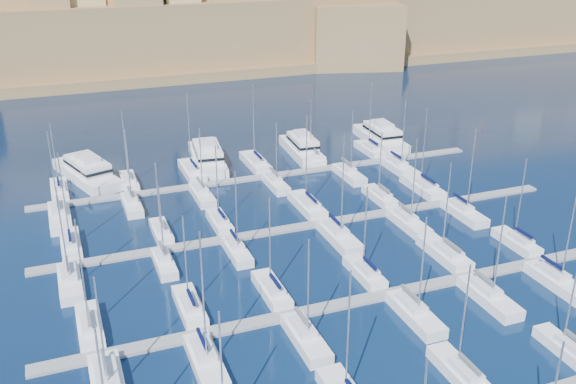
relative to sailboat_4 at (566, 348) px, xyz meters
name	(u,v)px	position (x,y,z in m)	size (l,w,h in m)	color
ground	(342,254)	(-13.06, 29.26, -0.71)	(600.00, 600.00, 0.00)	black
pontoon_mid_near	(382,295)	(-13.06, 17.26, -0.51)	(84.00, 2.00, 0.40)	slate
pontoon_mid_far	(314,224)	(-13.06, 39.26, -0.51)	(84.00, 2.00, 0.40)	slate
pontoon_far	(267,176)	(-13.06, 61.26, -0.51)	(84.00, 2.00, 0.40)	slate
sailboat_3	(461,373)	(-13.17, 0.51, 0.02)	(2.62, 8.73, 13.41)	silver
sailboat_4	(566,348)	(0.00, 0.00, 0.00)	(2.31, 7.69, 11.62)	silver
sailboat_12	(90,326)	(-48.07, 22.66, 0.03)	(2.71, 9.03, 14.33)	silver
sailboat_13	(190,307)	(-36.44, 22.58, 0.02)	(2.66, 8.88, 12.84)	silver
sailboat_14	(272,290)	(-25.93, 22.57, 0.03)	(2.65, 8.84, 13.50)	silver
sailboat_15	(365,272)	(-12.94, 22.37, 0.02)	(2.53, 8.44, 13.08)	silver
sailboat_16	(445,253)	(-0.05, 23.18, 0.04)	(3.03, 10.08, 14.34)	silver
sailboat_17	(517,242)	(11.69, 22.37, 0.02)	(2.53, 8.44, 13.70)	silver
sailboat_19	(206,362)	(-37.21, 11.58, 0.06)	(2.88, 9.60, 16.58)	silver
sailboat_20	(306,338)	(-25.78, 11.78, 0.03)	(2.76, 9.19, 13.56)	silver
sailboat_21	(415,313)	(-11.85, 11.60, 0.03)	(2.86, 9.55, 13.87)	silver
sailboat_22	(489,297)	(-1.36, 11.52, 0.04)	(2.91, 9.71, 14.89)	silver
sailboat_23	(557,281)	(9.20, 11.53, 0.05)	(2.91, 9.69, 15.92)	silver
sailboat_24	(71,244)	(-48.81, 44.68, 0.04)	(2.72, 9.08, 14.76)	silver
sailboat_25	(161,232)	(-35.84, 44.16, 0.00)	(2.41, 8.02, 11.82)	silver
sailboat_26	(220,222)	(-26.79, 44.28, 0.02)	(2.48, 8.25, 13.34)	silver
sailboat_27	(307,205)	(-11.69, 45.27, 0.06)	(3.08, 10.27, 16.04)	silver
sailboat_28	(380,196)	(1.21, 44.41, 0.01)	(2.55, 8.51, 12.13)	silver
sailboat_29	(423,187)	(10.22, 45.40, 0.05)	(3.16, 10.54, 15.10)	silver
sailboat_30	(70,282)	(-49.58, 33.68, 0.04)	(2.82, 9.39, 14.45)	silver
sailboat_31	(164,263)	(-37.29, 34.41, 0.01)	(2.37, 7.90, 12.52)	silver
sailboat_32	(237,251)	(-27.05, 34.23, 0.02)	(2.48, 8.27, 13.17)	silver
sailboat_33	(339,236)	(-11.67, 33.19, 0.07)	(3.12, 10.38, 16.96)	silver
sailboat_34	(408,223)	(0.36, 33.64, 0.04)	(2.84, 9.48, 14.77)	silver
sailboat_35	(464,213)	(10.56, 33.68, 0.04)	(2.81, 9.38, 15.17)	silver
sailboat_36	(59,190)	(-49.34, 66.77, 0.03)	(2.77, 9.25, 13.06)	silver
sailboat_37	(129,181)	(-37.49, 66.43, 0.03)	(2.57, 8.57, 13.84)	silver
sailboat_38	(192,171)	(-25.75, 67.49, 0.06)	(3.22, 10.73, 15.86)	silver
sailboat_39	(255,162)	(-13.32, 67.56, 0.07)	(3.26, 10.87, 16.23)	silver
sailboat_40	(311,157)	(-1.98, 66.68, 0.02)	(2.72, 9.07, 12.59)	silver
sailboat_41	(370,149)	(11.00, 66.74, 0.04)	(2.76, 9.20, 14.70)	silver
sailboat_42	(60,217)	(-49.82, 55.00, 0.06)	(3.23, 10.78, 15.25)	silver
sailboat_43	(132,204)	(-38.52, 55.95, 0.03)	(2.65, 8.84, 14.04)	silver
sailboat_44	(202,195)	(-26.74, 55.83, 0.02)	(2.73, 9.08, 13.00)	silver
sailboat_45	(276,184)	(-13.32, 56.10, 0.01)	(2.56, 8.55, 12.45)	silver
sailboat_46	(349,174)	(0.92, 55.70, 0.03)	(2.80, 9.34, 13.27)	silver
sailboat_47	(399,168)	(11.26, 55.31, 0.04)	(3.05, 10.15, 14.32)	silver
motor_yacht_a	(87,171)	(-44.19, 71.83, 1.01)	(11.24, 19.66, 5.25)	silver
motor_yacht_b	(208,156)	(-21.72, 71.64, 1.01)	(7.72, 19.02, 5.25)	silver
motor_yacht_c	(302,147)	(-2.51, 70.42, 1.01)	(5.79, 16.22, 5.25)	silver
motor_yacht_d	(381,136)	(15.87, 71.19, 1.01)	(6.03, 17.77, 5.25)	silver
fortified_city	(148,14)	(-13.25, 184.52, 14.03)	(460.00, 108.95, 59.52)	brown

